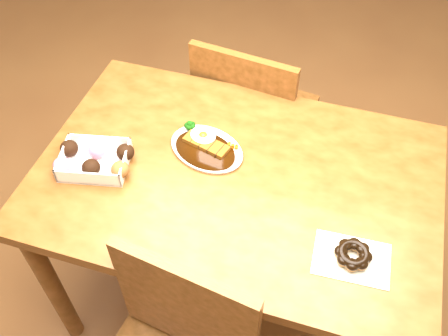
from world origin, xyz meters
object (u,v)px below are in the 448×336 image
(table, at_px, (236,195))
(chair_far, at_px, (252,117))
(donut_box, at_px, (94,159))
(pon_de_ring, at_px, (353,255))
(katsu_curry_plate, at_px, (206,146))

(table, height_order, chair_far, chair_far)
(donut_box, distance_m, pon_de_ring, 0.79)
(katsu_curry_plate, bearing_deg, donut_box, -151.08)
(chair_far, distance_m, donut_box, 0.77)
(table, distance_m, chair_far, 0.57)
(katsu_curry_plate, distance_m, donut_box, 0.34)
(table, bearing_deg, pon_de_ring, -26.82)
(pon_de_ring, bearing_deg, donut_box, 173.14)
(chair_far, xyz_separation_m, pon_de_ring, (0.45, -0.72, 0.29))
(chair_far, bearing_deg, pon_de_ring, 128.98)
(donut_box, bearing_deg, katsu_curry_plate, 28.92)
(table, height_order, pon_de_ring, pon_de_ring)
(donut_box, height_order, pon_de_ring, donut_box)
(table, bearing_deg, donut_box, -167.54)
(katsu_curry_plate, xyz_separation_m, pon_de_ring, (0.49, -0.26, 0.01))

